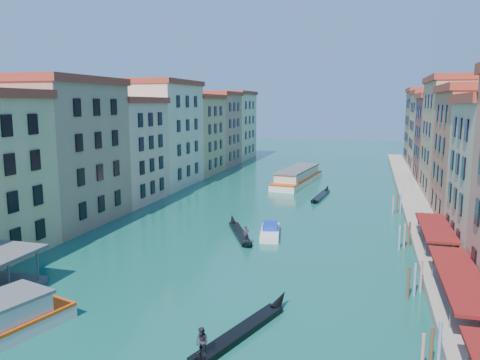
{
  "coord_description": "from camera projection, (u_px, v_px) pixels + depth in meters",
  "views": [
    {
      "loc": [
        14.97,
        -15.03,
        16.49
      ],
      "look_at": [
        -3.51,
        50.55,
        5.29
      ],
      "focal_mm": 35.0,
      "sensor_mm": 36.0,
      "label": 1
    }
  ],
  "objects": [
    {
      "name": "gondola_right",
      "position": [
        238.0,
        331.0,
        33.22
      ],
      "size": [
        5.34,
        12.84,
        2.65
      ],
      "rotation": [
        0.0,
        0.0,
        -0.34
      ],
      "color": "black",
      "rests_on": "ground"
    },
    {
      "name": "vaporetto_far",
      "position": [
        298.0,
        177.0,
        96.8
      ],
      "size": [
        7.72,
        22.61,
        3.3
      ],
      "rotation": [
        0.0,
        0.0,
        -0.12
      ],
      "color": "white",
      "rests_on": "ground"
    },
    {
      "name": "quay",
      "position": [
        413.0,
        202.0,
        76.73
      ],
      "size": [
        4.0,
        140.0,
        1.0
      ],
      "primitive_type": "cube",
      "color": "gray",
      "rests_on": "ground"
    },
    {
      "name": "right_bank_palazzos",
      "position": [
        471.0,
        147.0,
        73.09
      ],
      "size": [
        12.8,
        128.4,
        21.0
      ],
      "color": "brown",
      "rests_on": "ground"
    },
    {
      "name": "gondola_far",
      "position": [
        321.0,
        195.0,
        82.76
      ],
      "size": [
        2.36,
        13.56,
        1.92
      ],
      "rotation": [
        0.0,
        0.0,
        -0.1
      ],
      "color": "black",
      "rests_on": "ground"
    },
    {
      "name": "gondola_fore",
      "position": [
        240.0,
        232.0,
        58.9
      ],
      "size": [
        6.59,
        12.17,
        2.61
      ],
      "rotation": [
        0.0,
        0.0,
        0.45
      ],
      "color": "black",
      "rests_on": "ground"
    },
    {
      "name": "motorboat_far",
      "position": [
        306.0,
        173.0,
        108.74
      ],
      "size": [
        3.35,
        6.46,
        1.28
      ],
      "rotation": [
        0.0,
        0.0,
        -0.24
      ],
      "color": "silver",
      "rests_on": "ground"
    },
    {
      "name": "motorboat_mid",
      "position": [
        270.0,
        231.0,
        58.89
      ],
      "size": [
        3.44,
        7.42,
        1.48
      ],
      "rotation": [
        0.0,
        0.0,
        0.17
      ],
      "color": "white",
      "rests_on": "ground"
    },
    {
      "name": "restaurant_awnings",
      "position": [
        461.0,
        279.0,
        36.39
      ],
      "size": [
        3.2,
        44.55,
        3.12
      ],
      "color": "maroon",
      "rests_on": "ground"
    },
    {
      "name": "mooring_poles_right",
      "position": [
        412.0,
        270.0,
        42.99
      ],
      "size": [
        1.44,
        54.24,
        3.2
      ],
      "color": "brown",
      "rests_on": "ground"
    },
    {
      "name": "left_bank_palazzos",
      "position": [
        145.0,
        140.0,
        87.77
      ],
      "size": [
        12.8,
        128.4,
        21.0
      ],
      "color": "beige",
      "rests_on": "ground"
    }
  ]
}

